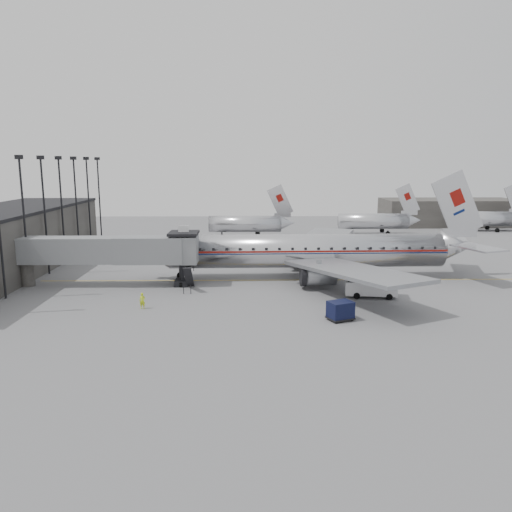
{
  "coord_description": "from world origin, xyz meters",
  "views": [
    {
      "loc": [
        -1.42,
        -54.24,
        14.47
      ],
      "look_at": [
        -0.45,
        5.25,
        3.2
      ],
      "focal_mm": 35.0,
      "sensor_mm": 36.0,
      "label": 1
    }
  ],
  "objects_px": {
    "airliner": "(314,251)",
    "service_van": "(372,285)",
    "baggage_cart_navy": "(340,310)",
    "ramp_worker": "(142,301)",
    "baggage_cart_white": "(361,286)"
  },
  "relations": [
    {
      "from": "airliner",
      "to": "baggage_cart_navy",
      "type": "relative_size",
      "value": 15.52
    },
    {
      "from": "service_van",
      "to": "ramp_worker",
      "type": "distance_m",
      "value": 24.33
    },
    {
      "from": "baggage_cart_white",
      "to": "ramp_worker",
      "type": "xyz_separation_m",
      "value": [
        -23.02,
        -5.02,
        -0.18
      ]
    },
    {
      "from": "service_van",
      "to": "ramp_worker",
      "type": "height_order",
      "value": "service_van"
    },
    {
      "from": "service_van",
      "to": "baggage_cart_navy",
      "type": "bearing_deg",
      "value": -112.84
    },
    {
      "from": "baggage_cart_navy",
      "to": "baggage_cart_white",
      "type": "height_order",
      "value": "baggage_cart_white"
    },
    {
      "from": "baggage_cart_navy",
      "to": "service_van",
      "type": "bearing_deg",
      "value": 35.13
    },
    {
      "from": "baggage_cart_navy",
      "to": "baggage_cart_white",
      "type": "distance_m",
      "value": 9.82
    },
    {
      "from": "baggage_cart_navy",
      "to": "ramp_worker",
      "type": "bearing_deg",
      "value": 144.64
    },
    {
      "from": "baggage_cart_navy",
      "to": "baggage_cart_white",
      "type": "relative_size",
      "value": 1.02
    },
    {
      "from": "baggage_cart_navy",
      "to": "airliner",
      "type": "bearing_deg",
      "value": 67.31
    },
    {
      "from": "airliner",
      "to": "service_van",
      "type": "height_order",
      "value": "airliner"
    },
    {
      "from": "ramp_worker",
      "to": "baggage_cart_navy",
      "type": "bearing_deg",
      "value": -8.57
    },
    {
      "from": "baggage_cart_white",
      "to": "airliner",
      "type": "bearing_deg",
      "value": 102.79
    },
    {
      "from": "airliner",
      "to": "service_van",
      "type": "xyz_separation_m",
      "value": [
        5.14,
        -9.48,
        -2.08
      ]
    }
  ]
}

